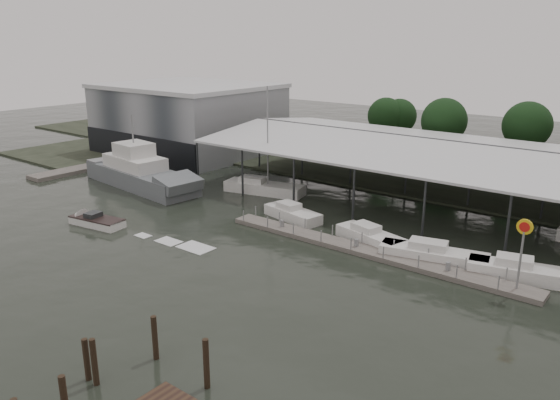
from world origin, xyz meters
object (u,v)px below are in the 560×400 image
Objects in this scene: shell_fuel_sign at (523,242)px; white_sailboat at (263,188)px; grey_trawler at (141,174)px; speedboat_underway at (93,221)px.

white_sailboat is at bearing 164.06° from shell_fuel_sign.
speedboat_underway is at bearing -50.59° from grey_trawler.
white_sailboat is 19.51m from speedboat_underway.
shell_fuel_sign reaches higher than speedboat_underway.
speedboat_underway is (-36.37, -9.90, -3.53)m from shell_fuel_sign.
shell_fuel_sign is at bearing -173.83° from speedboat_underway.
white_sailboat is at bearing 33.54° from grey_trawler.
shell_fuel_sign is 0.32× the size of speedboat_underway.
white_sailboat reaches higher than grey_trawler.
white_sailboat reaches higher than shell_fuel_sign.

